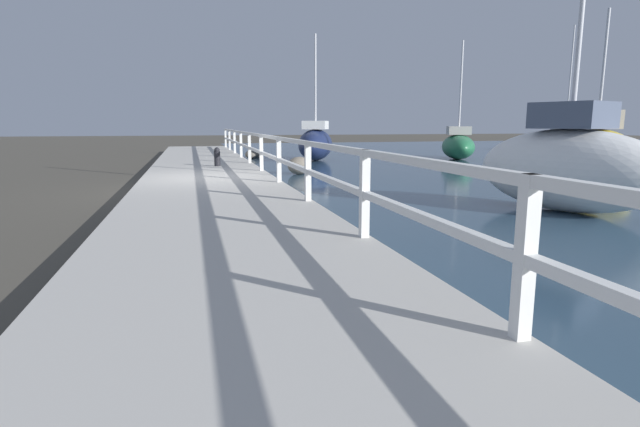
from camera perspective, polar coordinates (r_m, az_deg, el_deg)
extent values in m
plane|color=#4C473D|center=(12.98, -12.55, 2.66)|extent=(120.00, 120.00, 0.00)
cube|color=beige|center=(12.96, -12.58, 3.36)|extent=(3.30, 36.00, 0.32)
cube|color=white|center=(3.33, 22.40, -4.78)|extent=(0.10, 0.10, 1.04)
cube|color=white|center=(5.90, 5.12, 2.24)|extent=(0.10, 0.10, 1.04)
cube|color=white|center=(8.71, -1.40, 4.86)|extent=(0.10, 0.10, 1.04)
cube|color=white|center=(11.59, -4.72, 6.17)|extent=(0.10, 0.10, 1.04)
cube|color=white|center=(14.49, -6.73, 6.95)|extent=(0.10, 0.10, 1.04)
cube|color=white|center=(17.41, -8.07, 7.46)|extent=(0.10, 0.10, 1.04)
cube|color=white|center=(20.34, -9.02, 7.82)|extent=(0.10, 0.10, 1.04)
cube|color=white|center=(23.27, -9.74, 8.09)|extent=(0.10, 0.10, 1.04)
cube|color=white|center=(26.21, -10.30, 8.30)|extent=(0.10, 0.10, 1.04)
cube|color=white|center=(29.14, -10.74, 8.47)|extent=(0.10, 0.10, 1.04)
cube|color=white|center=(13.02, -5.88, 8.72)|extent=(0.09, 32.50, 0.08)
cube|color=white|center=(13.04, -5.84, 6.60)|extent=(0.09, 32.50, 0.08)
ellipsoid|color=gray|center=(25.44, -7.19, 6.79)|extent=(0.42, 0.38, 0.32)
ellipsoid|color=slate|center=(16.54, -2.40, 5.49)|extent=(0.77, 0.70, 0.58)
ellipsoid|color=slate|center=(25.19, -7.50, 6.85)|extent=(0.54, 0.48, 0.40)
ellipsoid|color=#666056|center=(24.17, -7.92, 6.70)|extent=(0.54, 0.48, 0.40)
cylinder|color=black|center=(16.27, -11.66, 6.16)|extent=(0.19, 0.19, 0.48)
sphere|color=black|center=(16.26, -11.70, 7.12)|extent=(0.17, 0.17, 0.17)
ellipsoid|color=#1E707A|center=(34.23, 26.18, 7.32)|extent=(2.04, 5.58, 1.03)
cube|color=silver|center=(34.21, 26.29, 8.75)|extent=(1.21, 1.54, 0.69)
cylinder|color=silver|center=(34.30, 26.67, 13.45)|extent=(0.09, 0.09, 6.32)
ellipsoid|color=white|center=(10.52, 26.46, 4.42)|extent=(2.72, 3.92, 1.56)
cube|color=#4C566B|center=(10.49, 26.91, 9.96)|extent=(1.42, 1.51, 0.48)
ellipsoid|color=#192347|center=(22.78, -0.52, 7.85)|extent=(2.62, 3.62, 1.40)
cube|color=silver|center=(22.76, -0.52, 10.08)|extent=(1.48, 1.67, 0.37)
cylinder|color=silver|center=(22.83, -0.53, 14.78)|extent=(0.09, 0.09, 4.11)
ellipsoid|color=#236B42|center=(24.50, 15.49, 7.35)|extent=(2.75, 3.99, 1.14)
cube|color=beige|center=(24.48, 15.57, 9.13)|extent=(1.38, 1.46, 0.38)
cylinder|color=silver|center=(24.53, 15.79, 13.62)|extent=(0.09, 0.09, 4.23)
ellipsoid|color=gold|center=(18.79, 28.96, 6.20)|extent=(2.06, 3.86, 1.48)
cube|color=#9E937F|center=(18.77, 29.23, 9.35)|extent=(1.16, 1.37, 0.60)
cylinder|color=silver|center=(18.85, 29.66, 14.09)|extent=(0.09, 0.09, 3.72)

